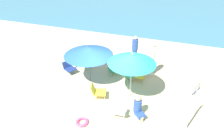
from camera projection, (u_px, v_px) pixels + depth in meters
ground_plane at (115, 98)px, 8.38m from camera, size 40.00×40.00×0.00m
sea_water at (161, 10)px, 20.28m from camera, size 40.00×16.00×0.01m
umbrella_teal at (132, 59)px, 7.57m from camera, size 1.88×1.88×2.03m
umbrella_blue at (88, 51)px, 8.65m from camera, size 2.16×2.16×1.80m
beach_chair_a at (116, 67)px, 9.79m from camera, size 0.77×0.76×0.70m
beach_chair_b at (86, 61)px, 10.42m from camera, size 0.73×0.74×0.63m
beach_chair_c at (140, 74)px, 9.39m from camera, size 0.51×0.48×0.57m
beach_chair_d at (119, 111)px, 7.23m from camera, size 0.54×0.58×0.61m
beach_chair_e at (69, 67)px, 9.90m from camera, size 0.72×0.68×0.58m
beach_chair_f at (97, 91)px, 8.24m from camera, size 0.72×0.65×0.62m
person_a at (127, 72)px, 9.32m from camera, size 0.57×0.35×0.88m
person_b at (152, 59)px, 9.39m from camera, size 0.30×0.30×1.74m
person_c at (138, 107)px, 7.21m from camera, size 0.50×0.50×0.94m
person_d at (135, 50)px, 10.53m from camera, size 0.31×0.31×1.55m
warning_sign at (194, 100)px, 6.24m from camera, size 0.25×0.45×2.01m
swim_ring at (82, 122)px, 7.14m from camera, size 0.46×0.46×0.10m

